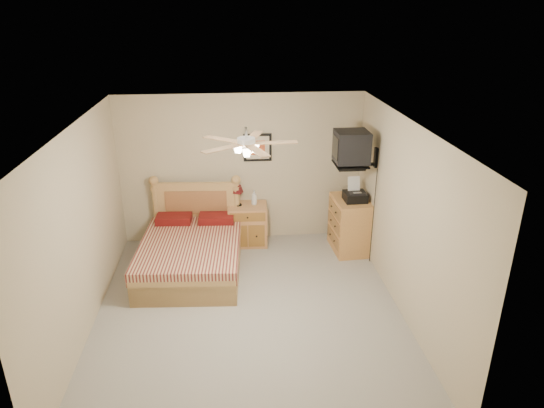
# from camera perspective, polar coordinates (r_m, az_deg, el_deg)

# --- Properties ---
(floor) EXTENTS (4.50, 4.50, 0.00)m
(floor) POSITION_cam_1_polar(r_m,az_deg,el_deg) (6.61, -2.69, -12.51)
(floor) COLOR gray
(floor) RESTS_ON ground
(ceiling) EXTENTS (4.00, 4.50, 0.04)m
(ceiling) POSITION_cam_1_polar(r_m,az_deg,el_deg) (5.57, -3.16, 9.08)
(ceiling) COLOR white
(ceiling) RESTS_ON ground
(wall_back) EXTENTS (4.00, 0.04, 2.50)m
(wall_back) POSITION_cam_1_polar(r_m,az_deg,el_deg) (8.07, -3.61, 4.12)
(wall_back) COLOR #BDAD8B
(wall_back) RESTS_ON ground
(wall_front) EXTENTS (4.00, 0.04, 2.50)m
(wall_front) POSITION_cam_1_polar(r_m,az_deg,el_deg) (4.06, -1.45, -16.22)
(wall_front) COLOR #BDAD8B
(wall_front) RESTS_ON ground
(wall_left) EXTENTS (0.04, 4.50, 2.50)m
(wall_left) POSITION_cam_1_polar(r_m,az_deg,el_deg) (6.25, -21.59, -3.18)
(wall_left) COLOR #BDAD8B
(wall_left) RESTS_ON ground
(wall_right) EXTENTS (0.04, 4.50, 2.50)m
(wall_right) POSITION_cam_1_polar(r_m,az_deg,el_deg) (6.37, 15.39, -1.86)
(wall_right) COLOR #BDAD8B
(wall_right) RESTS_ON ground
(bed) EXTENTS (1.55, 1.98, 1.22)m
(bed) POSITION_cam_1_polar(r_m,az_deg,el_deg) (7.29, -9.67, -3.68)
(bed) COLOR tan
(bed) RESTS_ON ground
(nightstand) EXTENTS (0.66, 0.51, 0.70)m
(nightstand) POSITION_cam_1_polar(r_m,az_deg,el_deg) (8.18, -2.86, -2.41)
(nightstand) COLOR tan
(nightstand) RESTS_ON ground
(table_lamp) EXTENTS (0.25, 0.25, 0.36)m
(table_lamp) POSITION_cam_1_polar(r_m,az_deg,el_deg) (7.99, -4.01, 1.03)
(table_lamp) COLOR #550E11
(table_lamp) RESTS_ON nightstand
(lotion_bottle) EXTENTS (0.11, 0.11, 0.25)m
(lotion_bottle) POSITION_cam_1_polar(r_m,az_deg,el_deg) (8.03, -2.12, 0.78)
(lotion_bottle) COLOR silver
(lotion_bottle) RESTS_ON nightstand
(framed_picture) EXTENTS (0.46, 0.04, 0.46)m
(framed_picture) POSITION_cam_1_polar(r_m,az_deg,el_deg) (7.96, -1.72, 6.67)
(framed_picture) COLOR black
(framed_picture) RESTS_ON wall_back
(dresser) EXTENTS (0.57, 0.79, 0.90)m
(dresser) POSITION_cam_1_polar(r_m,az_deg,el_deg) (8.02, 9.13, -2.41)
(dresser) COLOR #AA7540
(dresser) RESTS_ON ground
(fax_machine) EXTENTS (0.36, 0.38, 0.37)m
(fax_machine) POSITION_cam_1_polar(r_m,az_deg,el_deg) (7.73, 9.80, 1.65)
(fax_machine) COLOR black
(fax_machine) RESTS_ON dresser
(magazine_lower) EXTENTS (0.24, 0.32, 0.03)m
(magazine_lower) POSITION_cam_1_polar(r_m,az_deg,el_deg) (8.07, 8.46, 1.35)
(magazine_lower) COLOR #B6A891
(magazine_lower) RESTS_ON dresser
(magazine_upper) EXTENTS (0.31, 0.36, 0.02)m
(magazine_upper) POSITION_cam_1_polar(r_m,az_deg,el_deg) (8.08, 8.54, 1.57)
(magazine_upper) COLOR gray
(magazine_upper) RESTS_ON magazine_lower
(wall_tv) EXTENTS (0.56, 0.46, 0.58)m
(wall_tv) POSITION_cam_1_polar(r_m,az_deg,el_deg) (7.30, 10.47, 6.39)
(wall_tv) COLOR black
(wall_tv) RESTS_ON wall_right
(ceiling_fan) EXTENTS (1.14, 1.14, 0.28)m
(ceiling_fan) POSITION_cam_1_polar(r_m,az_deg,el_deg) (5.41, -3.04, 7.15)
(ceiling_fan) COLOR white
(ceiling_fan) RESTS_ON ceiling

